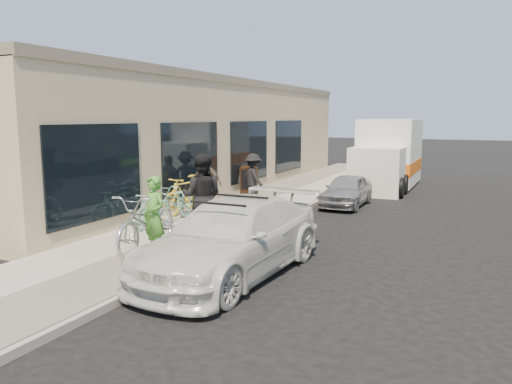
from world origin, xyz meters
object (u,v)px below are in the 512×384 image
(cruiser_bike_c, at_px, (185,195))
(cruiser_bike_b, at_px, (175,202))
(woman_rider, at_px, (154,216))
(bystander_a, at_px, (253,178))
(sedan_white, at_px, (232,238))
(moving_truck, at_px, (388,157))
(tandem_bike, at_px, (148,222))
(sandwich_board, at_px, (249,180))
(bystander_b, at_px, (206,184))
(bike_rack, at_px, (189,197))
(man_standing, at_px, (202,197))
(sedan_silver, at_px, (347,190))
(cruiser_bike_a, at_px, (150,209))

(cruiser_bike_c, bearing_deg, cruiser_bike_b, -65.90)
(woman_rider, bearing_deg, cruiser_bike_c, 135.01)
(cruiser_bike_b, relative_size, bystander_a, 1.24)
(bystander_a, bearing_deg, sedan_white, 147.11)
(moving_truck, xyz_separation_m, tandem_bike, (-2.41, -12.71, -0.47))
(sandwich_board, relative_size, bystander_b, 0.62)
(sandwich_board, height_order, woman_rider, woman_rider)
(moving_truck, bearing_deg, bike_rack, -114.40)
(sandwich_board, distance_m, woman_rider, 8.09)
(man_standing, bearing_deg, sedan_white, 116.93)
(sedan_white, xyz_separation_m, bystander_b, (-3.25, 4.56, 0.26))
(moving_truck, distance_m, bystander_b, 9.10)
(bike_rack, relative_size, man_standing, 0.40)
(sedan_white, height_order, sedan_silver, sedan_white)
(sandwich_board, xyz_separation_m, cruiser_bike_c, (-0.01, -4.04, 0.04))
(tandem_bike, distance_m, man_standing, 1.51)
(cruiser_bike_a, height_order, bystander_b, bystander_b)
(sedan_white, bearing_deg, bystander_a, 115.92)
(tandem_bike, xyz_separation_m, cruiser_bike_c, (-1.48, 3.63, -0.06))
(moving_truck, bearing_deg, bystander_a, -115.74)
(cruiser_bike_c, bearing_deg, cruiser_bike_a, -79.49)
(bike_rack, relative_size, cruiser_bike_c, 0.42)
(cruiser_bike_a, bearing_deg, bystander_a, 67.88)
(bystander_a, bearing_deg, cruiser_bike_b, 115.47)
(bike_rack, relative_size, bystander_b, 0.49)
(tandem_bike, relative_size, cruiser_bike_b, 1.19)
(bike_rack, height_order, cruiser_bike_a, cruiser_bike_a)
(cruiser_bike_c, bearing_deg, sandwich_board, 96.54)
(sedan_white, xyz_separation_m, moving_truck, (0.40, 12.90, 0.55))
(sedan_white, height_order, tandem_bike, sedan_white)
(sandwich_board, bearing_deg, bystander_a, -80.87)
(woman_rider, height_order, bystander_a, woman_rider)
(bike_rack, distance_m, tandem_bike, 4.08)
(sandwich_board, bearing_deg, cruiser_bike_a, -110.70)
(cruiser_bike_b, relative_size, cruiser_bike_c, 1.07)
(bike_rack, height_order, woman_rider, woman_rider)
(sedan_white, xyz_separation_m, tandem_bike, (-2.02, 0.19, 0.08))
(cruiser_bike_b, height_order, bystander_a, bystander_a)
(tandem_bike, relative_size, bystander_a, 1.48)
(tandem_bike, relative_size, man_standing, 1.22)
(woman_rider, relative_size, man_standing, 0.83)
(sedan_white, xyz_separation_m, man_standing, (-1.60, 1.60, 0.42))
(tandem_bike, distance_m, bystander_a, 6.25)
(cruiser_bike_b, distance_m, bystander_b, 1.70)
(moving_truck, bearing_deg, bystander_b, -114.47)
(moving_truck, height_order, cruiser_bike_c, moving_truck)
(tandem_bike, height_order, bystander_a, bystander_a)
(man_standing, bearing_deg, sedan_silver, -122.82)
(cruiser_bike_a, relative_size, bystander_a, 0.96)
(man_standing, bearing_deg, tandem_bike, 55.62)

